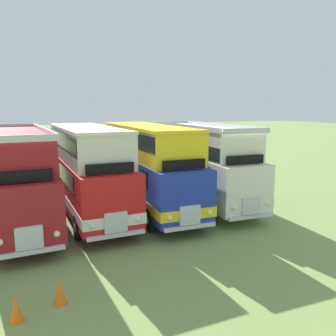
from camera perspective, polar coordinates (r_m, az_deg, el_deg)
name	(u,v)px	position (r m, az deg, el deg)	size (l,w,h in m)	color
ground_plane	(90,215)	(18.48, -12.63, -7.47)	(200.00, 200.00, 0.00)	#7A934C
bus_second_in_row	(18,175)	(17.59, -23.31, -1.00)	(3.08, 10.43, 4.52)	maroon
bus_third_in_row	(88,167)	(17.94, -12.96, 0.10)	(2.80, 9.75, 4.49)	red
bus_fourth_in_row	(148,163)	(18.92, -3.36, 0.85)	(2.74, 10.63, 4.49)	#1E339E
bus_fifth_in_row	(199,161)	(20.43, 5.03, 1.18)	(2.93, 10.79, 4.52)	silver
cone_near_end	(16,309)	(10.35, -23.58, -20.32)	(0.36, 0.36, 0.72)	orange
cone_mid_row	(60,292)	(10.73, -17.22, -18.76)	(0.36, 0.36, 0.73)	orange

